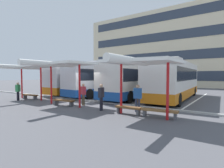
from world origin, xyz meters
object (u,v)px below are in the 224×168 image
coach_bus_2 (138,80)px  bench_3 (159,112)px  coach_bus_0 (85,80)px  coach_bus_1 (107,80)px  waiting_passenger_1 (83,93)px  waiting_passenger_3 (101,95)px  bench_2 (128,108)px  bench_1 (64,101)px  waiting_shelter_2 (140,63)px  coach_bus_3 (175,80)px  waiting_shelter_0 (28,68)px  waiting_passenger_0 (138,96)px  bench_0 (30,96)px  waiting_shelter_1 (61,65)px  waiting_passenger_2 (18,90)px

coach_bus_2 → bench_3: 9.26m
coach_bus_0 → coach_bus_2: size_ratio=0.94×
coach_bus_0 → coach_bus_1: (3.51, -0.17, 0.03)m
waiting_passenger_1 → waiting_passenger_3: waiting_passenger_3 is taller
coach_bus_1 → bench_2: size_ratio=6.94×
coach_bus_1 → bench_1: bearing=-78.2°
coach_bus_1 → waiting_shelter_2: bearing=-44.2°
coach_bus_3 → bench_2: bearing=-92.3°
coach_bus_2 → waiting_shelter_0: (-7.72, -7.53, 1.23)m
bench_1 → waiting_passenger_0: size_ratio=1.11×
coach_bus_2 → waiting_shelter_2: 9.17m
waiting_shelter_2 → bench_2: bearing=160.4°
coach_bus_3 → waiting_shelter_0: bearing=-144.4°
waiting_passenger_1 → bench_0: bearing=-176.9°
bench_0 → waiting_passenger_3: size_ratio=1.08×
waiting_shelter_0 → waiting_shelter_1: size_ratio=0.96×
waiting_shelter_1 → bench_2: size_ratio=3.04×
bench_1 → waiting_passenger_0: (5.54, 1.06, 0.64)m
bench_1 → waiting_passenger_3: (3.42, 0.17, 0.65)m
waiting_passenger_1 → waiting_passenger_0: bearing=1.0°
waiting_shelter_0 → bench_3: 13.00m
waiting_shelter_2 → waiting_passenger_3: (-2.86, 0.28, -1.92)m
coach_bus_3 → bench_1: size_ratio=6.21×
coach_bus_0 → bench_2: bearing=-35.6°
coach_bus_2 → coach_bus_3: bearing=8.8°
waiting_passenger_0 → coach_bus_0: bearing=148.0°
coach_bus_0 → bench_3: size_ratio=5.50×
waiting_shelter_1 → waiting_shelter_0: bearing=173.3°
bench_0 → bench_1: size_ratio=0.98×
coach_bus_0 → bench_0: size_ratio=5.81×
waiting_passenger_3 → waiting_passenger_0: bearing=22.8°
waiting_passenger_1 → coach_bus_1: bearing=111.9°
waiting_shelter_1 → bench_3: waiting_shelter_1 is taller
coach_bus_2 → waiting_shelter_2: (4.11, -8.11, 1.17)m
bench_0 → waiting_passenger_2: bearing=-93.5°
coach_bus_0 → waiting_passenger_0: (10.62, -6.63, -0.75)m
waiting_shelter_0 → bench_0: waiting_shelter_0 is taller
coach_bus_2 → bench_0: (-7.72, -7.37, -1.39)m
coach_bus_2 → waiting_passenger_0: 7.75m
coach_bus_0 → coach_bus_3: bearing=4.6°
waiting_shelter_0 → waiting_passenger_0: waiting_shelter_0 is taller
waiting_passenger_1 → waiting_passenger_2: 6.82m
bench_3 → bench_1: bearing=-177.3°
bench_0 → waiting_passenger_0: (11.09, 0.43, 0.64)m
waiting_shelter_2 → bench_2: 2.75m
waiting_shelter_0 → waiting_passenger_0: (11.09, 0.59, -1.98)m
coach_bus_3 → waiting_passenger_2: size_ratio=7.11×
coach_bus_2 → bench_0: coach_bus_2 is taller
coach_bus_1 → bench_0: 8.09m
bench_3 → waiting_passenger_0: bearing=156.2°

